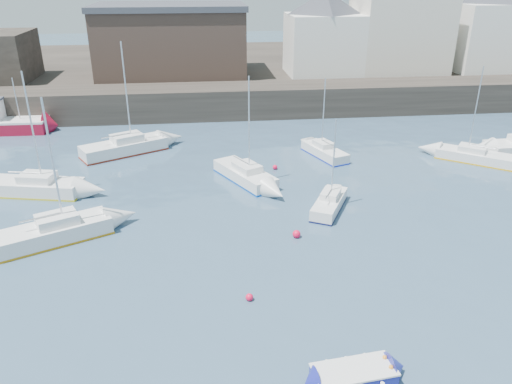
{
  "coord_description": "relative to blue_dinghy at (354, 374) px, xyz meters",
  "views": [
    {
      "loc": [
        -3.13,
        -15.41,
        13.9
      ],
      "look_at": [
        0.0,
        12.0,
        1.5
      ],
      "focal_mm": 35.0,
      "sensor_mm": 36.0,
      "label": 1
    }
  ],
  "objects": [
    {
      "name": "sailboat_b",
      "position": [
        -2.17,
        19.4,
        0.17
      ],
      "size": [
        4.36,
        6.07,
        7.55
      ],
      "color": "white",
      "rests_on": "ground"
    },
    {
      "name": "fishing_boat",
      "position": [
        -23.38,
        33.5,
        0.64
      ],
      "size": [
        7.61,
        2.98,
        5.01
      ],
      "color": "maroon",
      "rests_on": "ground"
    },
    {
      "name": "quay_wall",
      "position": [
        -2.01,
        37.0,
        1.18
      ],
      "size": [
        90.0,
        5.0,
        3.0
      ],
      "primitive_type": "cube",
      "color": "#28231E",
      "rests_on": "ground"
    },
    {
      "name": "sailboat_c",
      "position": [
        2.65,
        14.13,
        0.11
      ],
      "size": [
        3.26,
        4.48,
        5.71
      ],
      "color": "white",
      "rests_on": "ground"
    },
    {
      "name": "sailboat_h",
      "position": [
        -11.44,
        26.22,
        0.25
      ],
      "size": [
        7.1,
        5.25,
        8.87
      ],
      "color": "white",
      "rests_on": "ground"
    },
    {
      "name": "buoy_mid",
      "position": [
        -0.06,
        10.84,
        -0.32
      ],
      "size": [
        0.46,
        0.46,
        0.46
      ],
      "primitive_type": "sphere",
      "color": "#FF0F3E",
      "rests_on": "ground"
    },
    {
      "name": "buoy_near",
      "position": [
        -3.3,
        5.32,
        -0.32
      ],
      "size": [
        0.35,
        0.35,
        0.35
      ],
      "primitive_type": "sphere",
      "color": "#FF0F3E",
      "rests_on": "ground"
    },
    {
      "name": "sailboat_f",
      "position": [
        4.66,
        23.68,
        0.12
      ],
      "size": [
        3.11,
        5.02,
        6.23
      ],
      "color": "white",
      "rests_on": "ground"
    },
    {
      "name": "sailboat_e",
      "position": [
        -16.4,
        18.72,
        0.21
      ],
      "size": [
        6.67,
        3.37,
        8.22
      ],
      "color": "white",
      "rests_on": "ground"
    },
    {
      "name": "warehouse",
      "position": [
        -8.01,
        45.0,
        6.29
      ],
      "size": [
        16.4,
        10.4,
        7.6
      ],
      "color": "#3D2D26",
      "rests_on": "land_strip"
    },
    {
      "name": "bldg_east_d",
      "position": [
        8.99,
        43.5,
        7.04
      ],
      "size": [
        11.14,
        11.14,
        8.95
      ],
      "color": "white",
      "rests_on": "land_strip"
    },
    {
      "name": "bldg_east_b",
      "position": [
        28.99,
        43.5,
        7.54
      ],
      "size": [
        11.88,
        11.88,
        9.95
      ],
      "color": "white",
      "rests_on": "land_strip"
    },
    {
      "name": "water",
      "position": [
        -2.01,
        2.0,
        -0.32
      ],
      "size": [
        220.0,
        220.0,
        0.0
      ],
      "primitive_type": "plane",
      "color": "#2D4760",
      "rests_on": "ground"
    },
    {
      "name": "blue_dinghy",
      "position": [
        0.0,
        0.0,
        0.0
      ],
      "size": [
        3.18,
        1.8,
        0.58
      ],
      "color": "maroon",
      "rests_on": "ground"
    },
    {
      "name": "buoy_far",
      "position": [
        0.28,
        21.35,
        -0.32
      ],
      "size": [
        0.36,
        0.36,
        0.36
      ],
      "primitive_type": "sphere",
      "color": "#FF0F3E",
      "rests_on": "ground"
    },
    {
      "name": "sailboat_d",
      "position": [
        16.11,
        21.25,
        0.12
      ],
      "size": [
        5.69,
        4.99,
        7.36
      ],
      "color": "white",
      "rests_on": "ground"
    },
    {
      "name": "sailboat_a",
      "position": [
        -13.51,
        11.97,
        0.24
      ],
      "size": [
        6.42,
        4.5,
        8.04
      ],
      "color": "white",
      "rests_on": "ground"
    },
    {
      "name": "bldg_east_a",
      "position": [
        17.99,
        44.0,
        8.48
      ],
      "size": [
        13.36,
        13.36,
        11.8
      ],
      "color": "beige",
      "rests_on": "land_strip"
    },
    {
      "name": "land_strip",
      "position": [
        -2.01,
        55.0,
        1.08
      ],
      "size": [
        90.0,
        32.0,
        2.8
      ],
      "primitive_type": "cube",
      "color": "#28231E",
      "rests_on": "ground"
    }
  ]
}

